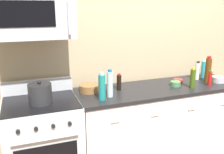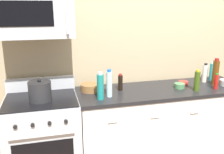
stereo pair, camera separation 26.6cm
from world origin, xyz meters
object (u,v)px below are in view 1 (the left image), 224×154
Objects in this scene: range_oven at (44,141)px; bowl_steel_prep at (218,79)px; bottle_hot_sauce_red at (210,79)px; bottle_dish_soap at (203,69)px; stockpot at (40,93)px; bottle_sparkling_teal at (102,87)px; bottle_soy_sauce_dark at (119,82)px; bowl_green_glaze at (175,84)px; bottle_wine_amber at (208,70)px; bowl_red_small at (178,81)px; microwave at (33,17)px; bowl_wooden_salad at (89,88)px; bottle_olive_oil at (193,78)px; bottle_water_clear at (110,84)px; bottle_vinegar_white at (197,71)px.

range_oven is 2.23m from bowl_steel_prep.
bottle_hot_sauce_red is 0.78× the size of bottle_dish_soap.
bottle_sparkling_teal is at bearing -10.92° from stockpot.
bowl_green_glaze is (0.69, -0.10, -0.06)m from bottle_soy_sauce_dark.
bottle_wine_amber reaches higher than stockpot.
bottle_wine_amber reaches higher than bowl_red_small.
microwave is 0.96m from bowl_wooden_salad.
bottle_olive_oil is at bearing -7.17° from microwave.
bottle_olive_oil reaches higher than bowl_green_glaze.
bottle_water_clear is (-1.00, 0.06, 0.02)m from bottle_olive_oil.
bottle_hot_sauce_red is at bearing -3.23° from stockpot.
bottle_water_clear is 0.71m from stockpot.
range_oven is at bearing -176.75° from bottle_vinegar_white.
bottle_wine_amber reaches higher than bottle_hot_sauce_red.
bottle_dish_soap is at bearing 5.96° from stockpot.
bottle_hot_sauce_red is at bearing -117.99° from bottle_dish_soap.
bowl_wooden_salad is (-1.17, 0.29, -0.07)m from bottle_olive_oil.
bottle_sparkling_teal is at bearing -179.81° from bottle_hot_sauce_red.
bottle_wine_amber is 1.37× the size of bottle_dish_soap.
bottle_dish_soap is 0.27m from bowl_steel_prep.
microwave is 2.13m from bottle_vinegar_white.
stockpot is at bearing -175.38° from bowl_red_small.
bottle_olive_oil is 0.74× the size of bottle_wine_amber.
bottle_wine_amber is 0.18m from bowl_steel_prep.
stockpot reaches higher than bottle_hot_sauce_red.
bottle_olive_oil reaches higher than range_oven.
microwave reaches higher than bowl_red_small.
bottle_dish_soap reaches higher than stockpot.
bottle_olive_oil is (1.71, -0.22, -0.71)m from microwave.
bottle_olive_oil is at bearing -15.36° from bottle_soy_sauce_dark.
bowl_red_small is 0.49× the size of stockpot.
bottle_hot_sauce_red reaches higher than bowl_green_glaze.
bottle_sparkling_teal reaches higher than stockpot.
range_oven is 1.81m from bottle_olive_oil.
stockpot is (0.00, -0.05, 0.55)m from range_oven.
bowl_steel_prep is at bearing -4.33° from bowl_green_glaze.
bottle_olive_oil is 0.27m from bowl_red_small.
bowl_green_glaze is (-0.14, 0.13, -0.09)m from bottle_olive_oil.
bowl_red_small is at bearing 94.04° from bottle_olive_oil.
bottle_dish_soap is 0.47m from bowl_red_small.
bottle_olive_oil is 0.55m from bottle_dish_soap.
bowl_green_glaze is at bearing 175.67° from bowl_steel_prep.
bottle_hot_sauce_red is 1.53× the size of bowl_green_glaze.
stockpot is (-0.88, -0.11, 0.01)m from bottle_soy_sauce_dark.
bottle_dish_soap reaches higher than bottle_soy_sauce_dark.
range_oven is 2.09m from bottle_vinegar_white.
microwave reaches higher than bowl_wooden_salad.
bottle_water_clear reaches higher than bottle_vinegar_white.
bottle_soy_sauce_dark is 1.59× the size of bowl_green_glaze.
bottle_olive_oil is 0.26m from bottle_hot_sauce_red.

